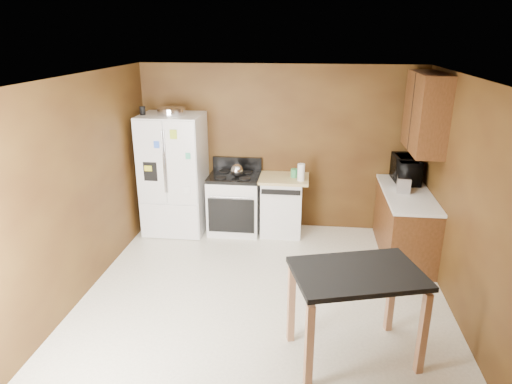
% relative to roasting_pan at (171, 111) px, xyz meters
% --- Properties ---
extents(floor, '(4.50, 4.50, 0.00)m').
position_rel_roasting_pan_xyz_m(floor, '(1.53, -1.86, -1.85)').
color(floor, white).
rests_on(floor, ground).
extents(ceiling, '(4.50, 4.50, 0.00)m').
position_rel_roasting_pan_xyz_m(ceiling, '(1.53, -1.86, 0.65)').
color(ceiling, white).
rests_on(ceiling, ground).
extents(wall_back, '(4.20, 0.00, 4.20)m').
position_rel_roasting_pan_xyz_m(wall_back, '(1.53, 0.39, -0.60)').
color(wall_back, brown).
rests_on(wall_back, ground).
extents(wall_front, '(4.20, 0.00, 4.20)m').
position_rel_roasting_pan_xyz_m(wall_front, '(1.53, -4.11, -0.60)').
color(wall_front, brown).
rests_on(wall_front, ground).
extents(wall_left, '(0.00, 4.50, 4.50)m').
position_rel_roasting_pan_xyz_m(wall_left, '(-0.57, -1.86, -0.60)').
color(wall_left, brown).
rests_on(wall_left, ground).
extents(wall_right, '(0.00, 4.50, 4.50)m').
position_rel_roasting_pan_xyz_m(wall_right, '(3.63, -1.86, -0.60)').
color(wall_right, brown).
rests_on(wall_right, ground).
extents(roasting_pan, '(0.40, 0.40, 0.10)m').
position_rel_roasting_pan_xyz_m(roasting_pan, '(0.00, 0.00, 0.00)').
color(roasting_pan, silver).
rests_on(roasting_pan, refrigerator).
extents(pen_cup, '(0.08, 0.08, 0.12)m').
position_rel_roasting_pan_xyz_m(pen_cup, '(-0.41, -0.06, 0.01)').
color(pen_cup, black).
rests_on(pen_cup, refrigerator).
extents(kettle, '(0.19, 0.19, 0.19)m').
position_rel_roasting_pan_xyz_m(kettle, '(0.94, 0.01, -0.86)').
color(kettle, silver).
rests_on(kettle, gas_range).
extents(paper_towel, '(0.11, 0.11, 0.25)m').
position_rel_roasting_pan_xyz_m(paper_towel, '(1.89, -0.04, -0.84)').
color(paper_towel, white).
rests_on(paper_towel, dishwasher).
extents(green_canister, '(0.12, 0.12, 0.12)m').
position_rel_roasting_pan_xyz_m(green_canister, '(1.79, 0.12, -0.90)').
color(green_canister, '#40A660').
rests_on(green_canister, dishwasher).
extents(toaster, '(0.22, 0.31, 0.21)m').
position_rel_roasting_pan_xyz_m(toaster, '(3.27, -0.36, -0.85)').
color(toaster, silver).
rests_on(toaster, right_cabinets).
extents(microwave, '(0.44, 0.61, 0.33)m').
position_rel_roasting_pan_xyz_m(microwave, '(3.38, 0.08, -0.79)').
color(microwave, black).
rests_on(microwave, right_cabinets).
extents(refrigerator, '(0.90, 0.80, 1.80)m').
position_rel_roasting_pan_xyz_m(refrigerator, '(-0.02, 0.00, -0.95)').
color(refrigerator, white).
rests_on(refrigerator, ground).
extents(gas_range, '(0.76, 0.68, 1.10)m').
position_rel_roasting_pan_xyz_m(gas_range, '(0.89, 0.06, -1.39)').
color(gas_range, white).
rests_on(gas_range, ground).
extents(dishwasher, '(0.78, 0.63, 0.89)m').
position_rel_roasting_pan_xyz_m(dishwasher, '(1.61, 0.09, -1.40)').
color(dishwasher, white).
rests_on(dishwasher, ground).
extents(right_cabinets, '(0.63, 1.58, 2.45)m').
position_rel_roasting_pan_xyz_m(right_cabinets, '(3.37, -0.38, -0.94)').
color(right_cabinets, brown).
rests_on(right_cabinets, ground).
extents(island, '(1.31, 1.05, 0.91)m').
position_rel_roasting_pan_xyz_m(island, '(2.47, -2.68, -1.09)').
color(island, black).
rests_on(island, ground).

